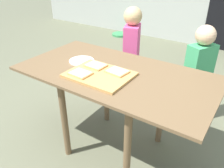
{
  "coord_description": "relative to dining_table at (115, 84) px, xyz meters",
  "views": [
    {
      "loc": [
        0.81,
        -1.24,
        1.44
      ],
      "look_at": [
        -0.03,
        0.0,
        0.61
      ],
      "focal_mm": 36.66,
      "sensor_mm": 36.0,
      "label": 1
    }
  ],
  "objects": [
    {
      "name": "garden_hose_coil",
      "position": [
        -1.69,
        2.77,
        -0.6
      ],
      "size": [
        0.33,
        0.33,
        0.04
      ],
      "primitive_type": "cylinder",
      "color": "#3B9154",
      "rests_on": "ground"
    },
    {
      "name": "cutting_board",
      "position": [
        -0.06,
        -0.11,
        0.11
      ],
      "size": [
        0.44,
        0.33,
        0.02
      ],
      "primitive_type": "cube",
      "color": "tan",
      "rests_on": "dining_table"
    },
    {
      "name": "pizza_slice_far_left",
      "position": [
        -0.15,
        -0.03,
        0.12
      ],
      "size": [
        0.15,
        0.12,
        0.01
      ],
      "color": "#EA9F5D",
      "rests_on": "cutting_board"
    },
    {
      "name": "plate_white_left",
      "position": [
        -0.32,
        0.01,
        0.1
      ],
      "size": [
        0.2,
        0.2,
        0.01
      ],
      "primitive_type": "cylinder",
      "color": "silver",
      "rests_on": "dining_table"
    },
    {
      "name": "child_left",
      "position": [
        -0.27,
        0.72,
        -0.02
      ],
      "size": [
        0.22,
        0.27,
        1.04
      ],
      "color": "#29214F",
      "rests_on": "ground"
    },
    {
      "name": "ground_plane",
      "position": [
        0.0,
        0.0,
        -0.62
      ],
      "size": [
        16.0,
        16.0,
        0.0
      ],
      "primitive_type": "plane",
      "color": "#65684F"
    },
    {
      "name": "child_right",
      "position": [
        0.41,
        0.75,
        -0.08
      ],
      "size": [
        0.24,
        0.28,
        0.96
      ],
      "color": "#472536",
      "rests_on": "ground"
    },
    {
      "name": "pizza_slice_far_right",
      "position": [
        0.04,
        -0.03,
        0.12
      ],
      "size": [
        0.15,
        0.13,
        0.01
      ],
      "color": "#EA9F5D",
      "rests_on": "cutting_board"
    },
    {
      "name": "dining_table",
      "position": [
        0.0,
        0.0,
        0.0
      ],
      "size": [
        1.42,
        0.75,
        0.72
      ],
      "color": "brown",
      "rests_on": "ground"
    },
    {
      "name": "pizza_slice_near_left",
      "position": [
        -0.16,
        -0.19,
        0.12
      ],
      "size": [
        0.15,
        0.12,
        0.01
      ],
      "color": "#EA9F5D",
      "rests_on": "cutting_board"
    }
  ]
}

